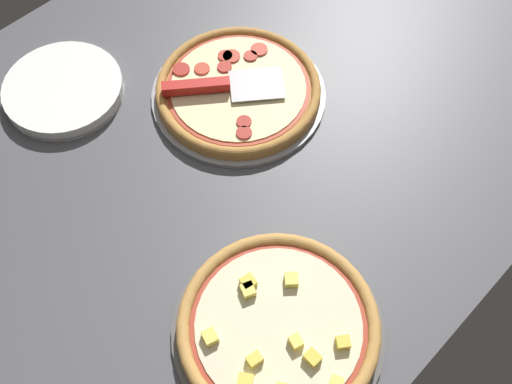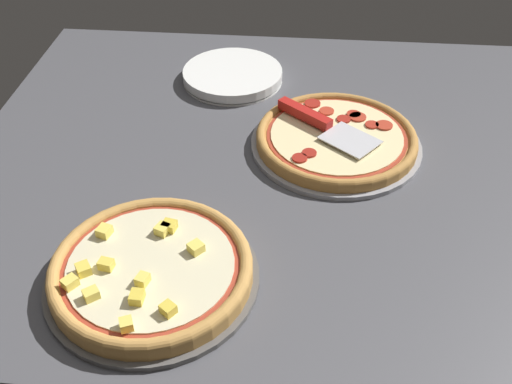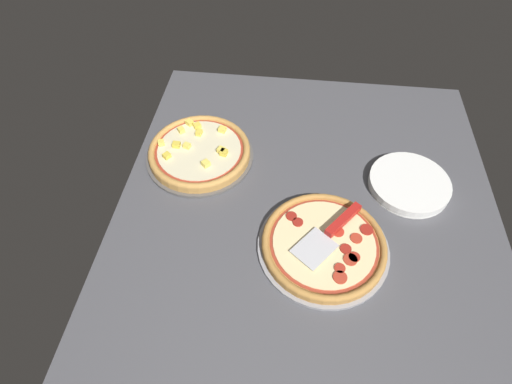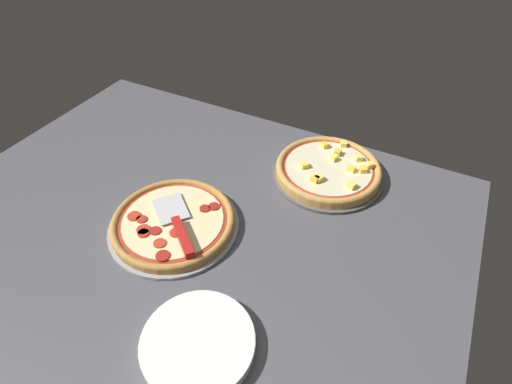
{
  "view_description": "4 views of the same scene",
  "coord_description": "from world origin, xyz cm",
  "px_view_note": "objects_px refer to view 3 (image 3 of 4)",
  "views": [
    {
      "loc": [
        50.4,
        52.57,
        92.84
      ],
      "look_at": [
        12.55,
        14.82,
        3.0
      ],
      "focal_mm": 42.0,
      "sensor_mm": 36.0,
      "label": 1
    },
    {
      "loc": [
        5.28,
        96.06,
        71.15
      ],
      "look_at": [
        12.55,
        14.82,
        3.0
      ],
      "focal_mm": 42.0,
      "sensor_mm": 36.0,
      "label": 2
    },
    {
      "loc": [
        -58.26,
        6.68,
        91.35
      ],
      "look_at": [
        12.55,
        14.82,
        3.0
      ],
      "focal_mm": 28.0,
      "sensor_mm": 36.0,
      "label": 3
    },
    {
      "loc": [
        50.37,
        -58.69,
        79.24
      ],
      "look_at": [
        12.55,
        14.82,
        3.0
      ],
      "focal_mm": 28.0,
      "sensor_mm": 36.0,
      "label": 4
    }
  ],
  "objects_px": {
    "pizza_back": "(199,151)",
    "pizza_front": "(324,244)",
    "serving_spatula": "(336,227)",
    "plate_stack": "(409,184)"
  },
  "relations": [
    {
      "from": "pizza_back",
      "to": "pizza_front",
      "type": "bearing_deg",
      "value": -126.86
    },
    {
      "from": "serving_spatula",
      "to": "plate_stack",
      "type": "height_order",
      "value": "serving_spatula"
    },
    {
      "from": "pizza_front",
      "to": "pizza_back",
      "type": "xyz_separation_m",
      "value": [
        0.29,
        0.39,
        0.0
      ]
    },
    {
      "from": "pizza_back",
      "to": "serving_spatula",
      "type": "distance_m",
      "value": 0.49
    },
    {
      "from": "pizza_front",
      "to": "pizza_back",
      "type": "bearing_deg",
      "value": 53.14
    },
    {
      "from": "pizza_front",
      "to": "pizza_back",
      "type": "height_order",
      "value": "pizza_back"
    },
    {
      "from": "pizza_front",
      "to": "serving_spatula",
      "type": "bearing_deg",
      "value": -33.73
    },
    {
      "from": "serving_spatula",
      "to": "plate_stack",
      "type": "distance_m",
      "value": 0.3
    },
    {
      "from": "pizza_front",
      "to": "serving_spatula",
      "type": "distance_m",
      "value": 0.06
    },
    {
      "from": "pizza_back",
      "to": "plate_stack",
      "type": "bearing_deg",
      "value": -94.54
    }
  ]
}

